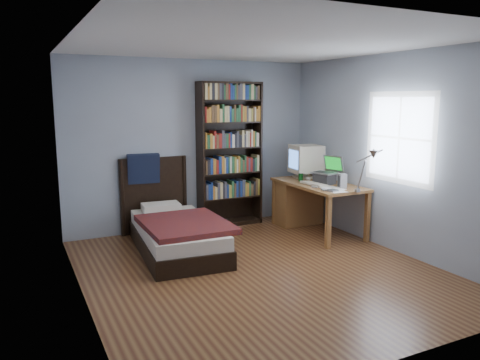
{
  "coord_description": "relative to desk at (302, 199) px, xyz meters",
  "views": [
    {
      "loc": [
        -2.44,
        -4.46,
        1.93
      ],
      "look_at": [
        0.11,
        0.72,
        0.92
      ],
      "focal_mm": 35.0,
      "sensor_mm": 36.0,
      "label": 1
    }
  ],
  "objects": [
    {
      "name": "desk",
      "position": [
        0.0,
        0.0,
        0.0
      ],
      "size": [
        0.75,
        1.47,
        0.73
      ],
      "color": "brown",
      "rests_on": "floor"
    },
    {
      "name": "room",
      "position": [
        -1.48,
        -1.38,
        0.84
      ],
      "size": [
        4.2,
        4.24,
        2.5
      ],
      "color": "#4F2817",
      "rests_on": "ground"
    },
    {
      "name": "bookshelf",
      "position": [
        -0.96,
        0.56,
        0.68
      ],
      "size": [
        0.98,
        0.3,
        2.18
      ],
      "color": "black",
      "rests_on": "floor"
    },
    {
      "name": "soda_can",
      "position": [
        -0.15,
        -0.16,
        0.38
      ],
      "size": [
        0.07,
        0.07,
        0.12
      ],
      "primitive_type": "cylinder",
      "color": "#073510",
      "rests_on": "desk"
    },
    {
      "name": "phone_grey",
      "position": [
        -0.27,
        -0.89,
        0.33
      ],
      "size": [
        0.06,
        0.1,
        0.02
      ],
      "primitive_type": "cube",
      "rotation": [
        0.0,
        0.0,
        -0.18
      ],
      "color": "gray",
      "rests_on": "desk"
    },
    {
      "name": "mouse",
      "position": [
        0.01,
        -0.11,
        0.34
      ],
      "size": [
        0.07,
        0.12,
        0.04
      ],
      "primitive_type": "ellipsoid",
      "color": "silver",
      "rests_on": "desk"
    },
    {
      "name": "speaker",
      "position": [
        0.07,
        -0.84,
        0.42
      ],
      "size": [
        0.11,
        0.11,
        0.19
      ],
      "primitive_type": "cube",
      "rotation": [
        0.0,
        0.0,
        -0.2
      ],
      "color": "gray",
      "rests_on": "desk"
    },
    {
      "name": "crt_monitor",
      "position": [
        0.08,
        0.06,
        0.61
      ],
      "size": [
        0.5,
        0.46,
        0.51
      ],
      "color": "beige",
      "rests_on": "desk"
    },
    {
      "name": "keyboard",
      "position": [
        -0.14,
        -0.5,
        0.33
      ],
      "size": [
        0.21,
        0.45,
        0.04
      ],
      "primitive_type": "cube",
      "rotation": [
        0.0,
        0.07,
        0.08
      ],
      "color": "beige",
      "rests_on": "desk"
    },
    {
      "name": "phone_silver",
      "position": [
        -0.25,
        -0.66,
        0.33
      ],
      "size": [
        0.08,
        0.1,
        0.02
      ],
      "primitive_type": "cube",
      "rotation": [
        0.0,
        0.0,
        0.45
      ],
      "color": "silver",
      "rests_on": "desk"
    },
    {
      "name": "laptop",
      "position": [
        0.06,
        -0.48,
        0.43
      ],
      "size": [
        0.4,
        0.38,
        0.4
      ],
      "color": "#2D2D30",
      "rests_on": "desk"
    },
    {
      "name": "bed",
      "position": [
        -2.12,
        -0.24,
        -0.15
      ],
      "size": [
        1.08,
        2.04,
        1.16
      ],
      "color": "black",
      "rests_on": "floor"
    },
    {
      "name": "desk_lamp",
      "position": [
        -0.04,
        -1.52,
        0.8
      ],
      "size": [
        0.23,
        0.51,
        0.6
      ],
      "color": "#99999E",
      "rests_on": "desk"
    },
    {
      "name": "external_drive",
      "position": [
        -0.2,
        -1.0,
        0.33
      ],
      "size": [
        0.12,
        0.12,
        0.02
      ],
      "primitive_type": "cube",
      "rotation": [
        0.0,
        0.0,
        0.11
      ],
      "color": "gray",
      "rests_on": "desk"
    }
  ]
}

